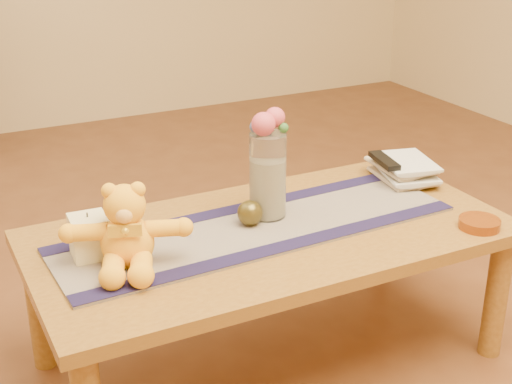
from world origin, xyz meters
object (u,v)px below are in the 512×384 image
pillar_candle (89,236)px  book_bottom (382,180)px  teddy_bear (126,226)px  amber_dish (479,223)px  glass_vase (268,176)px  tv_remote (384,161)px  bronze_ball (250,213)px

pillar_candle → book_bottom: size_ratio=0.52×
teddy_bear → amber_dish: teddy_bear is taller
book_bottom → glass_vase: bearing=-163.2°
tv_remote → teddy_bear: bearing=-159.1°
tv_remote → pillar_candle: bearing=-164.6°
bronze_ball → amber_dish: bearing=-27.3°
teddy_bear → bronze_ball: teddy_bear is taller
bronze_ball → amber_dish: (0.60, -0.31, -0.03)m
book_bottom → amber_dish: bearing=-75.5°
teddy_bear → pillar_candle: (-0.08, 0.09, -0.05)m
teddy_bear → book_bottom: 0.97m
bronze_ball → tv_remote: (0.55, 0.10, 0.04)m
bronze_ball → amber_dish: bronze_ball is taller
glass_vase → tv_remote: glass_vase is taller
teddy_bear → amber_dish: 1.03m
glass_vase → amber_dish: glass_vase is taller
pillar_candle → glass_vase: 0.55m
book_bottom → tv_remote: 0.08m
pillar_candle → glass_vase: glass_vase is taller
pillar_candle → amber_dish: 1.12m
bronze_ball → amber_dish: 0.68m
pillar_candle → glass_vase: (0.55, 0.02, 0.07)m
glass_vase → book_bottom: 0.50m
bronze_ball → book_bottom: size_ratio=0.34×
glass_vase → book_bottom: (0.48, 0.07, -0.13)m
glass_vase → book_bottom: glass_vase is taller
teddy_bear → glass_vase: glass_vase is taller
teddy_bear → book_bottom: teddy_bear is taller
pillar_candle → bronze_ball: bearing=-2.3°
teddy_bear → pillar_candle: teddy_bear is taller
pillar_candle → book_bottom: bearing=5.0°
glass_vase → amber_dish: bearing=-33.3°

